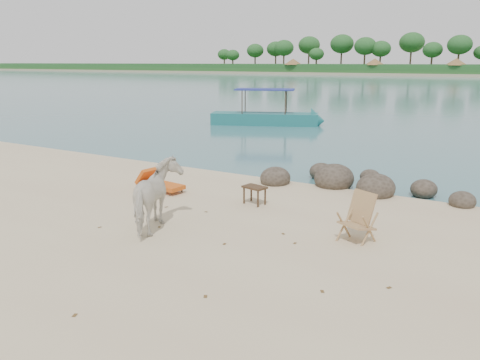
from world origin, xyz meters
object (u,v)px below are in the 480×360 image
object	(u,v)px
cow	(157,197)
deck_chair	(357,220)
side_table	(255,196)
boulders	(348,183)
lounge_chair	(162,183)
boat_near	(265,95)

from	to	relation	value
cow	deck_chair	bearing A→B (deg)	176.16
cow	side_table	size ratio (longest dim) A/B	3.04
boulders	deck_chair	xyz separation A→B (m)	(1.52, -4.25, 0.34)
cow	deck_chair	size ratio (longest dim) A/B	1.81
boulders	deck_chair	size ratio (longest dim) A/B	6.00
cow	lounge_chair	xyz separation A→B (m)	(-2.04, 2.61, -0.53)
lounge_chair	deck_chair	world-z (taller)	deck_chair
boat_near	side_table	bearing A→B (deg)	-85.41
cow	side_table	distance (m)	3.04
cow	boat_near	bearing A→B (deg)	-94.16
lounge_chair	boat_near	world-z (taller)	boat_near
boulders	boat_near	world-z (taller)	boat_near
lounge_chair	boat_near	distance (m)	16.37
boulders	cow	size ratio (longest dim) A/B	3.32
lounge_chair	boat_near	size ratio (longest dim) A/B	0.24
side_table	boat_near	xyz separation A→B (m)	(-7.69, 15.39, 1.54)
side_table	deck_chair	size ratio (longest dim) A/B	0.60
deck_chair	side_table	bearing A→B (deg)	-177.05
boulders	side_table	distance (m)	3.42
side_table	lounge_chair	bearing A→B (deg)	-163.68
lounge_chair	side_table	bearing A→B (deg)	11.11
cow	boulders	bearing A→B (deg)	-138.81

